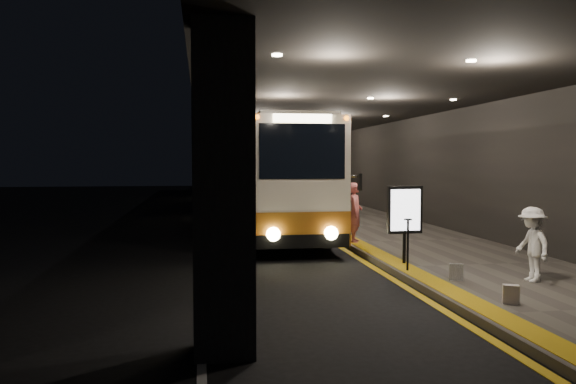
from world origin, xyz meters
TOP-DOWN VIEW (x-y plane):
  - ground at (0.00, 0.00)m, footprint 90.00×90.00m
  - lane_line_white at (-1.80, 5.00)m, footprint 0.12×50.00m
  - kerb_stripe_yellow at (2.35, 5.00)m, footprint 0.18×50.00m
  - sidewalk at (4.75, 5.00)m, footprint 4.50×50.00m
  - tactile_strip at (2.85, 5.00)m, footprint 0.50×50.00m
  - terminal_wall at (7.00, 5.00)m, footprint 0.10×50.00m
  - support_columns at (-1.50, 4.00)m, footprint 0.80×24.80m
  - canopy at (2.50, 5.00)m, footprint 9.00×50.00m
  - coach_main at (0.76, 4.47)m, footprint 2.56×12.20m
  - coach_second at (1.13, 18.32)m, footprint 3.36×13.12m
  - coach_third at (1.02, 32.52)m, footprint 2.54×11.95m
  - passenger_boarding at (2.80, 0.82)m, footprint 0.63×0.76m
  - passenger_waiting_white at (4.84, -5.11)m, footprint 0.48×0.99m
  - bag_polka at (3.37, -4.78)m, footprint 0.31×0.23m
  - bag_plain at (3.43, -6.72)m, footprint 0.30×0.25m
  - info_sign at (3.00, -2.80)m, footprint 0.88×0.18m
  - stanchion_post at (2.75, -3.67)m, footprint 0.05×0.05m

SIDE VIEW (x-z plane):
  - ground at x=0.00m, z-range 0.00..0.00m
  - lane_line_white at x=-1.80m, z-range 0.00..0.01m
  - kerb_stripe_yellow at x=2.35m, z-range 0.00..0.01m
  - sidewalk at x=4.75m, z-range 0.00..0.15m
  - tactile_strip at x=2.85m, z-range 0.15..0.16m
  - bag_plain at x=3.43m, z-range 0.15..0.48m
  - bag_polka at x=3.37m, z-range 0.15..0.49m
  - stanchion_post at x=2.75m, z-range 0.15..1.30m
  - passenger_waiting_white at x=4.84m, z-range 0.15..1.67m
  - passenger_boarding at x=2.80m, z-range 0.15..1.95m
  - info_sign at x=3.00m, z-range 0.47..2.33m
  - coach_third at x=1.02m, z-range -0.07..3.68m
  - coach_main at x=0.76m, z-range -0.08..3.71m
  - coach_second at x=1.13m, z-range -0.08..4.01m
  - support_columns at x=-1.50m, z-range 0.00..4.40m
  - terminal_wall at x=7.00m, z-range 0.00..6.00m
  - canopy at x=2.50m, z-range 4.40..4.80m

